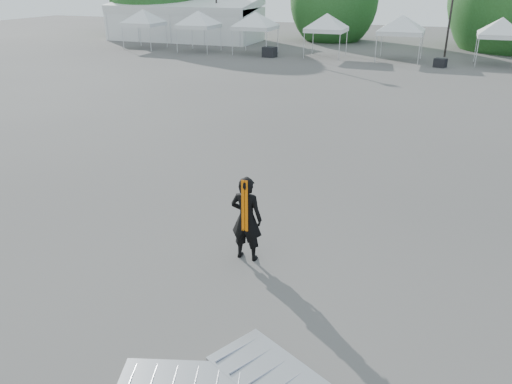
% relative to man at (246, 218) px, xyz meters
% --- Properties ---
extents(ground, '(120.00, 120.00, 0.00)m').
position_rel_man_xyz_m(ground, '(0.44, 2.77, -0.99)').
color(ground, '#474442').
rests_on(ground, ground).
extents(marquee, '(15.00, 6.25, 4.23)m').
position_rel_man_xyz_m(marquee, '(-21.56, 37.77, 0.98)').
color(marquee, white).
rests_on(marquee, ground).
extents(tent_a, '(4.23, 4.23, 3.88)m').
position_rel_man_xyz_m(tent_a, '(-21.97, 30.90, 2.06)').
color(tent_a, silver).
rests_on(tent_a, ground).
extents(tent_b, '(4.24, 4.24, 3.88)m').
position_rel_man_xyz_m(tent_b, '(-16.47, 30.69, 2.06)').
color(tent_b, silver).
rests_on(tent_b, ground).
extents(tent_c, '(4.45, 4.45, 3.88)m').
position_rel_man_xyz_m(tent_c, '(-11.48, 31.14, 2.06)').
color(tent_c, silver).
rests_on(tent_c, ground).
extents(tent_d, '(4.25, 4.25, 3.88)m').
position_rel_man_xyz_m(tent_d, '(-5.58, 31.33, 2.06)').
color(tent_d, silver).
rests_on(tent_d, ground).
extents(tent_e, '(4.68, 4.68, 3.88)m').
position_rel_man_xyz_m(tent_e, '(0.12, 31.51, 2.06)').
color(tent_e, silver).
rests_on(tent_e, ground).
extents(tent_f, '(4.21, 4.21, 3.88)m').
position_rel_man_xyz_m(tent_f, '(6.96, 31.51, 2.06)').
color(tent_f, silver).
rests_on(tent_f, ground).
extents(man, '(0.73, 0.48, 1.98)m').
position_rel_man_xyz_m(man, '(0.00, 0.00, 0.00)').
color(man, black).
rests_on(man, ground).
extents(barrier_mid, '(2.50, 2.03, 0.07)m').
position_rel_man_xyz_m(barrier_mid, '(1.82, -3.35, -0.96)').
color(barrier_mid, '#A2A5AA').
rests_on(barrier_mid, ground).
extents(crate_west, '(1.13, 0.94, 0.79)m').
position_rel_man_xyz_m(crate_west, '(-9.72, 29.67, -0.60)').
color(crate_west, black).
rests_on(crate_west, ground).
extents(crate_mid, '(0.97, 0.86, 0.62)m').
position_rel_man_xyz_m(crate_mid, '(3.25, 29.23, -0.68)').
color(crate_mid, black).
rests_on(crate_mid, ground).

